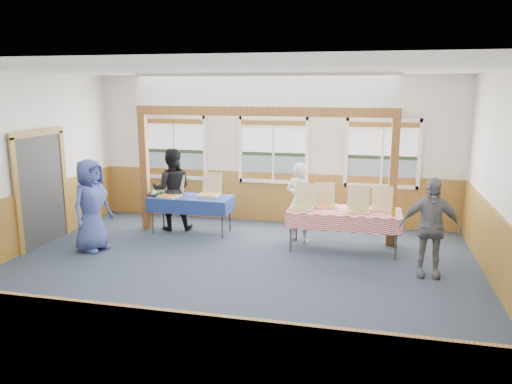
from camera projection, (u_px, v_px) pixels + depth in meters
floor at (230, 278)px, 7.88m from camera, size 8.00×8.00×0.00m
ceiling at (228, 69)px, 7.21m from camera, size 8.00×8.00×0.00m
wall_back at (274, 150)px, 10.88m from camera, size 8.00×0.00×8.00m
wall_front at (114, 251)px, 4.21m from camera, size 8.00×0.00×8.00m
wall_left at (2, 168)px, 8.44m from camera, size 0.00×8.00×8.00m
wainscot_back at (273, 197)px, 11.07m from camera, size 7.98×0.05×1.10m
wainscot_front at (122, 362)px, 4.45m from camera, size 7.98×0.05×1.10m
wainscot_left at (10, 228)px, 8.65m from camera, size 0.05×6.98×1.10m
wainscot_right at (507, 265)px, 6.88m from camera, size 0.05×6.98×1.10m
cased_opening at (41, 190)px, 9.40m from camera, size 0.06×1.30×2.10m
window_left at (174, 144)px, 11.33m from camera, size 1.56×0.10×1.46m
window_mid at (273, 146)px, 10.82m from camera, size 1.56×0.10×1.46m
window_right at (382, 149)px, 10.31m from camera, size 1.56×0.10×1.46m
post_left at (145, 173)px, 10.38m from camera, size 0.15×0.15×2.40m
post_right at (393, 183)px, 9.26m from camera, size 0.15×0.15×2.40m
cross_beam at (262, 111)px, 9.55m from camera, size 5.15×0.18×0.18m
table_left at (191, 200)px, 10.18m from camera, size 1.80×1.24×0.76m
table_right at (344, 213)px, 9.07m from camera, size 2.20×1.58×0.76m
pizza_box_a at (171, 194)px, 10.13m from camera, size 0.48×0.55×0.43m
pizza_box_b at (210, 193)px, 10.23m from camera, size 0.43×0.51×0.45m
pizza_box_c at (303, 205)px, 9.12m from camera, size 0.48×0.56×0.44m
pizza_box_d at (326, 203)px, 9.31m from camera, size 0.47×0.54×0.42m
pizza_box_e at (358, 208)px, 8.92m from camera, size 0.42×0.50×0.44m
pizza_box_f at (381, 207)px, 9.04m from camera, size 0.42×0.49×0.41m
veggie_tray at (157, 193)px, 10.32m from camera, size 0.40×0.40×0.09m
drink_glass at (393, 212)px, 8.62m from camera, size 0.07×0.07×0.15m
woman_white at (300, 202)px, 9.56m from camera, size 0.67×0.56×1.56m
woman_black at (172, 189)px, 10.39m from camera, size 0.99×0.87×1.71m
man_blue at (91, 205)px, 9.03m from camera, size 0.72×0.93×1.70m
person_grey at (430, 227)px, 7.81m from camera, size 0.94×0.40×1.59m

